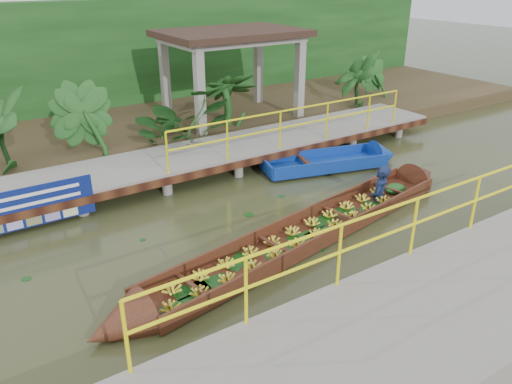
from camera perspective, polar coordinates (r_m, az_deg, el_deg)
ground at (r=10.44m, az=1.09°, el=-4.06°), size 80.00×80.00×0.00m
land_strip at (r=16.63m, az=-13.76°, el=7.05°), size 30.00×8.00×0.45m
far_dock at (r=12.98m, az=-7.41°, el=3.88°), size 16.00×2.06×1.66m
near_dock at (r=8.47m, az=23.75°, el=-11.45°), size 18.00×2.40×1.73m
pavilion at (r=16.26m, az=-2.80°, el=16.69°), size 4.40×3.00×3.00m
foliage_backdrop at (r=18.56m, az=-17.12°, el=14.09°), size 30.00×0.80×4.00m
vendor_boat at (r=10.22m, az=7.38°, el=-3.46°), size 9.48×2.47×2.09m
moored_blue_boat at (r=13.92m, az=11.19°, el=3.66°), size 3.96×1.92×0.92m
blue_banner at (r=11.02m, az=-25.01°, el=-1.69°), size 2.77×0.04×0.87m
tropical_plants at (r=15.34m, az=-3.17°, el=10.10°), size 14.21×1.21×1.52m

